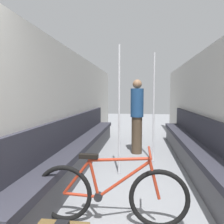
# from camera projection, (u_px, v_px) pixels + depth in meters

# --- Properties ---
(wall_left) EXTENTS (0.10, 9.80, 2.25)m
(wall_left) POSITION_uv_depth(u_px,v_px,m) (70.00, 108.00, 4.32)
(wall_left) COLOR beige
(wall_left) RESTS_ON ground
(wall_right) EXTENTS (0.10, 9.80, 2.25)m
(wall_right) POSITION_uv_depth(u_px,v_px,m) (209.00, 109.00, 3.98)
(wall_right) COLOR beige
(wall_right) RESTS_ON ground
(bench_seat_row_left) EXTENTS (0.41, 5.57, 0.98)m
(bench_seat_row_left) POSITION_uv_depth(u_px,v_px,m) (81.00, 148.00, 4.31)
(bench_seat_row_left) COLOR #4C4C51
(bench_seat_row_left) RESTS_ON ground
(bench_seat_row_right) EXTENTS (0.41, 5.57, 0.98)m
(bench_seat_row_right) POSITION_uv_depth(u_px,v_px,m) (195.00, 152.00, 4.04)
(bench_seat_row_right) COLOR #4C4C51
(bench_seat_row_right) RESTS_ON ground
(bicycle) EXTENTS (1.64, 0.46, 0.81)m
(bicycle) POSITION_uv_depth(u_px,v_px,m) (110.00, 194.00, 2.31)
(bicycle) COLOR black
(bicycle) RESTS_ON ground
(grab_pole_near) EXTENTS (0.08, 0.08, 2.23)m
(grab_pole_near) POSITION_uv_depth(u_px,v_px,m) (154.00, 109.00, 4.46)
(grab_pole_near) COLOR gray
(grab_pole_near) RESTS_ON ground
(grab_pole_far) EXTENTS (0.08, 0.08, 2.23)m
(grab_pole_far) POSITION_uv_depth(u_px,v_px,m) (119.00, 112.00, 3.75)
(grab_pole_far) COLOR gray
(grab_pole_far) RESTS_ON ground
(passenger_standing) EXTENTS (0.30, 0.30, 1.74)m
(passenger_standing) POSITION_uv_depth(u_px,v_px,m) (137.00, 115.00, 5.10)
(passenger_standing) COLOR #473828
(passenger_standing) RESTS_ON ground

